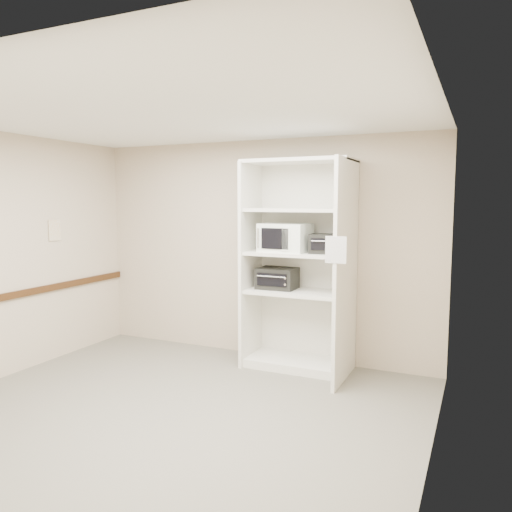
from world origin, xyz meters
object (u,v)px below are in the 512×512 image
at_px(toaster_oven_lower, 277,278).
at_px(toaster_oven_upper, 328,244).
at_px(microwave, 286,238).
at_px(shelving_unit, 302,273).

bearing_deg(toaster_oven_lower, toaster_oven_upper, -4.19).
height_order(microwave, toaster_oven_lower, microwave).
bearing_deg(shelving_unit, microwave, -168.20).
distance_m(shelving_unit, toaster_oven_upper, 0.47).
xyz_separation_m(toaster_oven_upper, toaster_oven_lower, (-0.62, 0.04, -0.43)).
relative_size(shelving_unit, toaster_oven_lower, 5.43).
distance_m(toaster_oven_upper, toaster_oven_lower, 0.76).
bearing_deg(toaster_oven_lower, microwave, -23.22).
height_order(microwave, toaster_oven_upper, microwave).
height_order(toaster_oven_upper, toaster_oven_lower, toaster_oven_upper).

